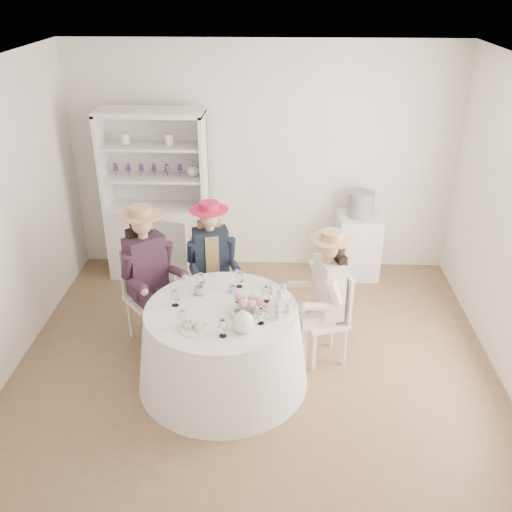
{
  "coord_description": "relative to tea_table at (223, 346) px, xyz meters",
  "views": [
    {
      "loc": [
        0.19,
        -4.46,
        3.36
      ],
      "look_at": [
        0.0,
        0.1,
        1.05
      ],
      "focal_mm": 40.0,
      "sensor_mm": 36.0,
      "label": 1
    }
  ],
  "objects": [
    {
      "name": "guest_left",
      "position": [
        -0.77,
        0.62,
        0.43
      ],
      "size": [
        0.6,
        0.61,
        1.43
      ],
      "rotation": [
        0.0,
        0.0,
        0.72
      ],
      "color": "silver",
      "rests_on": "ground"
    },
    {
      "name": "teacup_c",
      "position": [
        0.25,
        0.08,
        0.41
      ],
      "size": [
        0.08,
        0.08,
        0.06
      ],
      "primitive_type": "imported",
      "rotation": [
        0.0,
        0.0,
        0.07
      ],
      "color": "white",
      "rests_on": "tea_table"
    },
    {
      "name": "tea_table",
      "position": [
        0.0,
        0.0,
        0.0
      ],
      "size": [
        1.52,
        1.52,
        0.76
      ],
      "rotation": [
        0.0,
        0.0,
        0.15
      ],
      "color": "white",
      "rests_on": "ground"
    },
    {
      "name": "cupcake_stand",
      "position": [
        0.48,
        -0.04,
        0.47
      ],
      "size": [
        0.26,
        0.26,
        0.25
      ],
      "rotation": [
        0.0,
        0.0,
        -0.33
      ],
      "color": "white",
      "rests_on": "tea_table"
    },
    {
      "name": "hatbox",
      "position": [
        1.43,
        2.09,
        0.53
      ],
      "size": [
        0.37,
        0.37,
        0.3
      ],
      "primitive_type": "cylinder",
      "rotation": [
        0.0,
        0.0,
        0.31
      ],
      "color": "black",
      "rests_on": "side_table"
    },
    {
      "name": "hutch",
      "position": [
        -0.94,
        2.04,
        0.33
      ],
      "size": [
        1.33,
        0.84,
        2.0
      ],
      "rotation": [
        0.0,
        0.0,
        -0.36
      ],
      "color": "silver",
      "rests_on": "ground"
    },
    {
      "name": "side_table",
      "position": [
        1.43,
        2.09,
        0.0
      ],
      "size": [
        0.51,
        0.51,
        0.76
      ],
      "primitive_type": "cube",
      "rotation": [
        0.0,
        0.0,
        0.05
      ],
      "color": "silver",
      "rests_on": "ground"
    },
    {
      "name": "stemware_set",
      "position": [
        -0.0,
        0.0,
        0.46
      ],
      "size": [
        0.86,
        0.86,
        0.15
      ],
      "color": "white",
      "rests_on": "tea_table"
    },
    {
      "name": "ground",
      "position": [
        0.28,
        0.34,
        -0.38
      ],
      "size": [
        4.5,
        4.5,
        0.0
      ],
      "primitive_type": "plane",
      "color": "brown",
      "rests_on": "ground"
    },
    {
      "name": "flower_bowl",
      "position": [
        0.2,
        -0.11,
        0.41
      ],
      "size": [
        0.28,
        0.28,
        0.05
      ],
      "primitive_type": "imported",
      "rotation": [
        0.0,
        0.0,
        0.33
      ],
      "color": "white",
      "rests_on": "tea_table"
    },
    {
      "name": "wall_front",
      "position": [
        0.28,
        -1.66,
        0.97
      ],
      "size": [
        4.5,
        0.0,
        4.5
      ],
      "primitive_type": "plane",
      "rotation": [
        -1.57,
        0.0,
        0.0
      ],
      "color": "silver",
      "rests_on": "ground"
    },
    {
      "name": "flower_arrangement",
      "position": [
        0.23,
        -0.04,
        0.47
      ],
      "size": [
        0.19,
        0.19,
        0.07
      ],
      "rotation": [
        0.0,
        0.0,
        0.07
      ],
      "color": "pink",
      "rests_on": "tea_table"
    },
    {
      "name": "guest_mid",
      "position": [
        -0.19,
        0.97,
        0.38
      ],
      "size": [
        0.51,
        0.54,
        1.34
      ],
      "rotation": [
        0.0,
        0.0,
        0.27
      ],
      "color": "silver",
      "rests_on": "ground"
    },
    {
      "name": "wall_back",
      "position": [
        0.28,
        2.34,
        0.97
      ],
      "size": [
        4.5,
        0.0,
        4.5
      ],
      "primitive_type": "plane",
      "rotation": [
        1.57,
        0.0,
        0.0
      ],
      "color": "silver",
      "rests_on": "ground"
    },
    {
      "name": "spare_chair",
      "position": [
        -0.65,
        1.5,
        0.14
      ],
      "size": [
        0.49,
        0.49,
        0.96
      ],
      "rotation": [
        0.0,
        0.0,
        2.87
      ],
      "color": "silver",
      "rests_on": "ground"
    },
    {
      "name": "teacup_a",
      "position": [
        -0.22,
        0.22,
        0.42
      ],
      "size": [
        0.12,
        0.12,
        0.08
      ],
      "primitive_type": "imported",
      "rotation": [
        0.0,
        0.0,
        -0.25
      ],
      "color": "white",
      "rests_on": "tea_table"
    },
    {
      "name": "teacup_b",
      "position": [
        0.07,
        0.28,
        0.41
      ],
      "size": [
        0.07,
        0.07,
        0.06
      ],
      "primitive_type": "imported",
      "rotation": [
        0.0,
        0.0,
        -0.07
      ],
      "color": "white",
      "rests_on": "tea_table"
    },
    {
      "name": "table_teapot",
      "position": [
        0.21,
        -0.32,
        0.46
      ],
      "size": [
        0.25,
        0.18,
        0.19
      ],
      "rotation": [
        0.0,
        0.0,
        -0.43
      ],
      "color": "white",
      "rests_on": "tea_table"
    },
    {
      "name": "ceiling",
      "position": [
        0.28,
        0.34,
        2.32
      ],
      "size": [
        4.5,
        4.5,
        0.0
      ],
      "primitive_type": "plane",
      "rotation": [
        3.14,
        0.0,
        0.0
      ],
      "color": "white",
      "rests_on": "wall_back"
    },
    {
      "name": "sandwich_plate",
      "position": [
        -0.18,
        -0.3,
        0.4
      ],
      "size": [
        0.28,
        0.28,
        0.06
      ],
      "rotation": [
        0.0,
        0.0,
        0.37
      ],
      "color": "white",
      "rests_on": "tea_table"
    },
    {
      "name": "guest_right",
      "position": [
        0.92,
        0.37,
        0.37
      ],
      "size": [
        0.55,
        0.5,
        1.34
      ],
      "rotation": [
        0.0,
        0.0,
        -1.24
      ],
      "color": "silver",
      "rests_on": "ground"
    }
  ]
}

